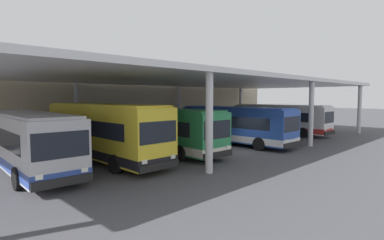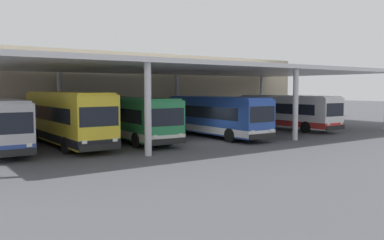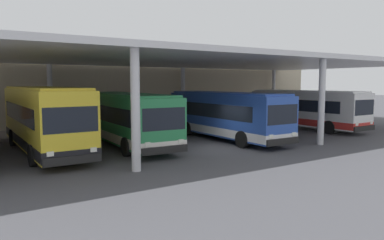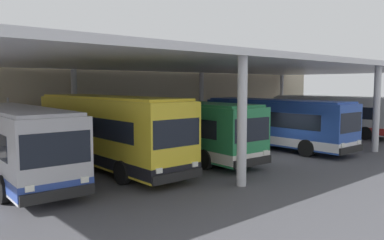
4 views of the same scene
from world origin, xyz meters
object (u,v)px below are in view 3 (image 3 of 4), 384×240
Objects in this scene: bus_second_bay at (44,119)px; bus_departing at (305,109)px; bus_middle_bay at (126,118)px; bench_waiting at (224,114)px; bus_far_bay at (225,115)px; trash_bin at (209,116)px.

bus_departing is (20.43, -0.94, -0.19)m from bus_second_bay.
bus_second_bay reaches higher than bus_middle_bay.
bus_second_bay is 6.30× the size of bench_waiting.
bus_departing is (15.79, -0.44, 0.00)m from bus_middle_bay.
bus_second_bay is at bearing -157.93° from bench_waiting.
bench_waiting is (13.79, 7.97, -0.99)m from bus_middle_bay.
bus_departing is at bearing -76.60° from bench_waiting.
bus_far_bay and bus_departing have the same top height.
bus_middle_bay is 15.80m from bus_departing.
bus_second_bay is 1.07× the size of bus_middle_bay.
bus_second_bay is 1.08× the size of bus_departing.
bus_departing is 9.03m from trash_bin.
bus_middle_bay is at bearing 178.42° from bus_departing.
bus_second_bay is at bearing -156.65° from trash_bin.
bus_second_bay is 19.92m from bench_waiting.
bench_waiting is (7.22, 9.32, -0.99)m from bus_far_bay.
bus_departing is at bearing -62.25° from trash_bin.
bus_middle_bay is at bearing -147.10° from trash_bin.
bus_far_bay reaches higher than trash_bin.
bench_waiting is at bearing 30.03° from bus_middle_bay.
bench_waiting is (-2.00, 8.41, -0.99)m from bus_departing.
bus_departing is 10.75× the size of trash_bin.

